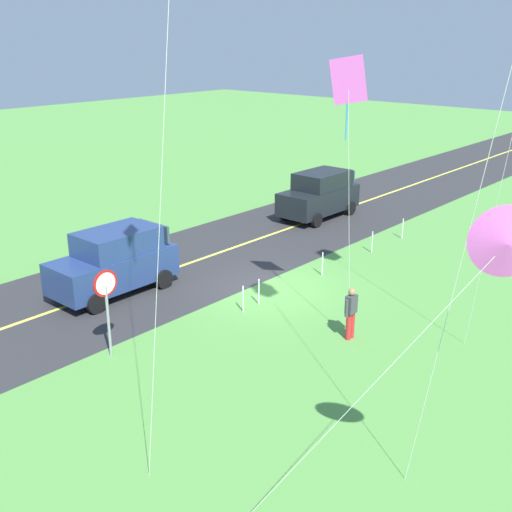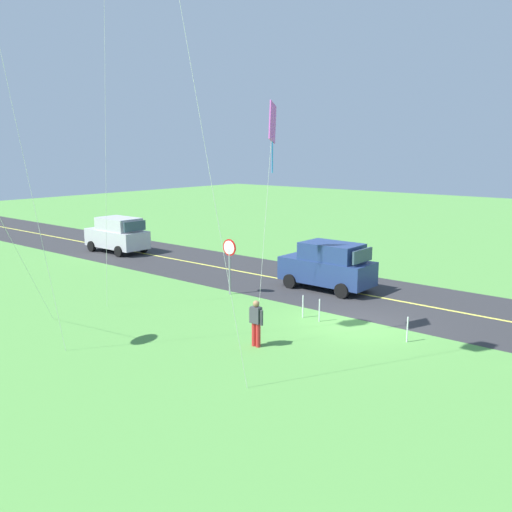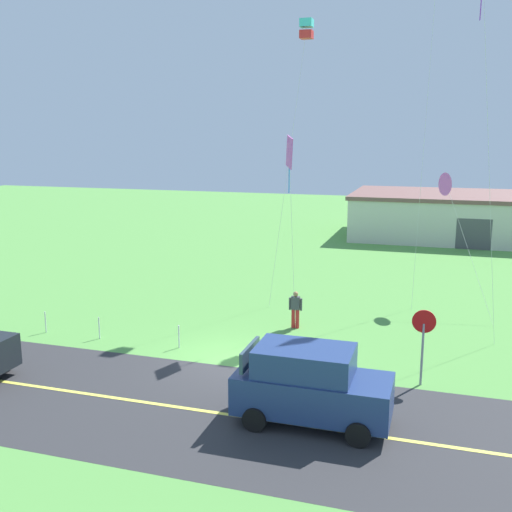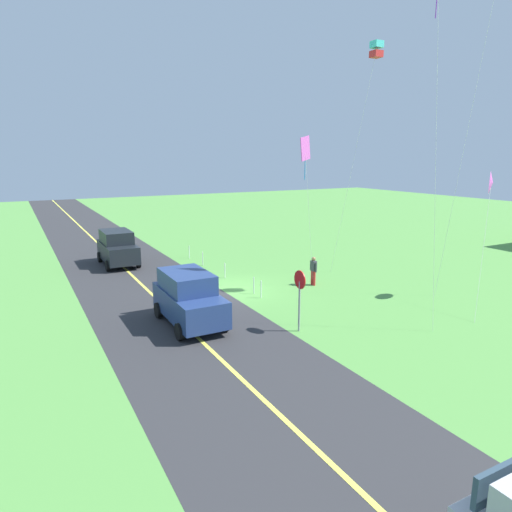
% 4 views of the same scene
% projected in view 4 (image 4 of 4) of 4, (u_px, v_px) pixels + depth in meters
% --- Properties ---
extents(ground_plane, '(120.00, 120.00, 0.10)m').
position_uv_depth(ground_plane, '(232.00, 291.00, 24.36)').
color(ground_plane, '#549342').
extents(asphalt_road, '(120.00, 7.00, 0.00)m').
position_uv_depth(asphalt_road, '(159.00, 301.00, 22.50)').
color(asphalt_road, '#2D2D30').
rests_on(asphalt_road, ground).
extents(road_centre_stripe, '(120.00, 0.16, 0.00)m').
position_uv_depth(road_centre_stripe, '(159.00, 301.00, 22.50)').
color(road_centre_stripe, '#E5E04C').
rests_on(road_centre_stripe, asphalt_road).
extents(car_suv_foreground, '(4.40, 2.12, 2.24)m').
position_uv_depth(car_suv_foreground, '(189.00, 298.00, 19.21)').
color(car_suv_foreground, navy).
rests_on(car_suv_foreground, ground).
extents(car_parked_west_near, '(4.40, 2.12, 2.24)m').
position_uv_depth(car_parked_west_near, '(117.00, 247.00, 29.80)').
color(car_parked_west_near, black).
rests_on(car_parked_west_near, ground).
extents(stop_sign, '(0.76, 0.08, 2.56)m').
position_uv_depth(stop_sign, '(300.00, 289.00, 18.24)').
color(stop_sign, gray).
rests_on(stop_sign, ground).
extents(person_adult_near, '(0.58, 0.22, 1.60)m').
position_uv_depth(person_adult_near, '(313.00, 270.00, 25.08)').
color(person_adult_near, red).
rests_on(person_adult_near, ground).
extents(kite_red_low, '(0.53, 1.09, 8.05)m').
position_uv_depth(kite_red_low, '(305.00, 151.00, 23.60)').
color(kite_red_low, silver).
rests_on(kite_red_low, ground).
extents(kite_blue_mid, '(1.53, 1.93, 13.20)m').
position_uv_depth(kite_blue_mid, '(376.00, 50.00, 25.15)').
color(kite_blue_mid, silver).
rests_on(kite_blue_mid, ground).
extents(kite_pink_drift, '(2.66, 3.92, 6.31)m').
position_uv_depth(kite_pink_drift, '(491.00, 183.00, 21.89)').
color(kite_pink_drift, silver).
rests_on(kite_pink_drift, ground).
extents(fence_post_0, '(0.05, 0.05, 0.90)m').
position_uv_depth(fence_post_0, '(189.00, 252.00, 31.86)').
color(fence_post_0, silver).
rests_on(fence_post_0, ground).
extents(fence_post_1, '(0.05, 0.05, 0.90)m').
position_uv_depth(fence_post_1, '(203.00, 259.00, 29.67)').
color(fence_post_1, silver).
rests_on(fence_post_1, ground).
extents(fence_post_2, '(0.05, 0.05, 0.90)m').
position_uv_depth(fence_post_2, '(225.00, 270.00, 26.67)').
color(fence_post_2, silver).
rests_on(fence_post_2, ground).
extents(fence_post_3, '(0.05, 0.05, 0.90)m').
position_uv_depth(fence_post_3, '(254.00, 285.00, 23.56)').
color(fence_post_3, silver).
rests_on(fence_post_3, ground).
extents(fence_post_4, '(0.05, 0.05, 0.90)m').
position_uv_depth(fence_post_4, '(261.00, 289.00, 22.89)').
color(fence_post_4, silver).
rests_on(fence_post_4, ground).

